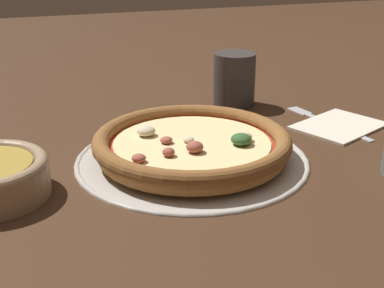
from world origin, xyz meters
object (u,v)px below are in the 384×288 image
object	(u,v)px
drinking_cup	(234,79)
pizza	(192,144)
napkin	(339,125)
fork	(323,121)
pizza_tray	(192,158)

from	to	relation	value
drinking_cup	pizza	bearing A→B (deg)	-126.16
napkin	fork	bearing A→B (deg)	106.38
fork	napkin	bearing A→B (deg)	-173.30
pizza	fork	world-z (taller)	pizza
pizza	fork	distance (m)	0.28
pizza_tray	fork	world-z (taller)	pizza_tray
pizza	napkin	bearing A→B (deg)	10.06
pizza_tray	drinking_cup	world-z (taller)	drinking_cup
napkin	fork	world-z (taller)	napkin
pizza_tray	drinking_cup	xyz separation A→B (m)	(0.16, 0.22, 0.04)
fork	drinking_cup	bearing A→B (deg)	27.78
napkin	drinking_cup	bearing A→B (deg)	124.11
pizza	napkin	world-z (taller)	pizza
pizza_tray	pizza	xyz separation A→B (m)	(0.00, -0.00, 0.02)
pizza_tray	napkin	size ratio (longest dim) A/B	1.91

